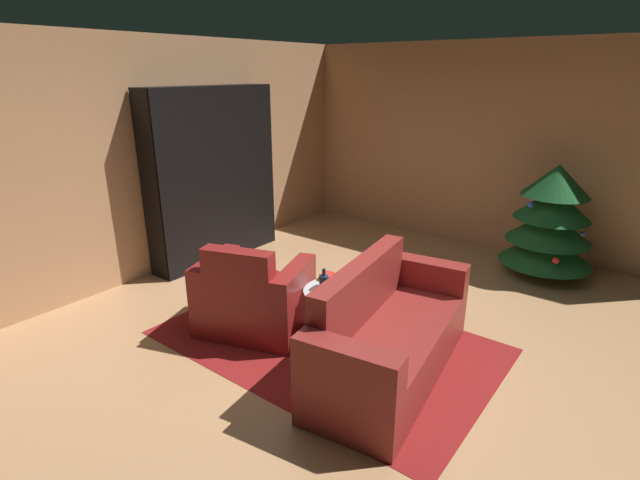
{
  "coord_description": "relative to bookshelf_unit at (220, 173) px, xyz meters",
  "views": [
    {
      "loc": [
        2.12,
        -3.13,
        2.3
      ],
      "look_at": [
        -0.42,
        0.19,
        0.82
      ],
      "focal_mm": 26.93,
      "sensor_mm": 36.0,
      "label": 1
    }
  ],
  "objects": [
    {
      "name": "ground_plane",
      "position": [
        2.47,
        -0.82,
        -1.08
      ],
      "size": [
        7.87,
        7.87,
        0.0
      ],
      "primitive_type": "plane",
      "color": "tan"
    },
    {
      "name": "wall_back",
      "position": [
        2.47,
        2.49,
        0.26
      ],
      "size": [
        5.47,
        0.06,
        2.67
      ],
      "primitive_type": "cube",
      "color": "tan",
      "rests_on": "ground"
    },
    {
      "name": "wall_left",
      "position": [
        -0.24,
        -0.82,
        0.26
      ],
      "size": [
        0.06,
        6.68,
        2.67
      ],
      "primitive_type": "cube",
      "color": "tan",
      "rests_on": "ground"
    },
    {
      "name": "area_rug",
      "position": [
        2.35,
        -0.93,
        -1.08
      ],
      "size": [
        2.9,
        1.85,
        0.01
      ],
      "primitive_type": "cube",
      "color": "maroon",
      "rests_on": "ground"
    },
    {
      "name": "bookshelf_unit",
      "position": [
        0.0,
        0.0,
        0.0
      ],
      "size": [
        0.35,
        1.79,
        2.13
      ],
      "color": "black",
      "rests_on": "ground"
    },
    {
      "name": "armchair_red",
      "position": [
        1.69,
        -1.17,
        -0.76
      ],
      "size": [
        1.14,
        1.0,
        0.89
      ],
      "color": "maroon",
      "rests_on": "ground"
    },
    {
      "name": "couch_red",
      "position": [
        3.0,
        -0.99,
        -0.77
      ],
      "size": [
        0.98,
        1.9,
        0.9
      ],
      "color": "maroon",
      "rests_on": "ground"
    },
    {
      "name": "coffee_table",
      "position": [
        2.39,
        -0.81,
        -0.66
      ],
      "size": [
        0.6,
        0.6,
        0.48
      ],
      "color": "black",
      "rests_on": "ground"
    },
    {
      "name": "book_stack_on_table",
      "position": [
        2.33,
        -0.85,
        -0.53
      ],
      "size": [
        0.22,
        0.19,
        0.15
      ],
      "color": "#2F5890",
      "rests_on": "coffee_table"
    },
    {
      "name": "bottle_on_table",
      "position": [
        2.36,
        -0.97,
        -0.51
      ],
      "size": [
        0.08,
        0.08,
        0.25
      ],
      "color": "navy",
      "rests_on": "coffee_table"
    },
    {
      "name": "decorated_tree",
      "position": [
        3.5,
        1.84,
        -0.42
      ],
      "size": [
        1.03,
        1.03,
        1.32
      ],
      "color": "brown",
      "rests_on": "ground"
    }
  ]
}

